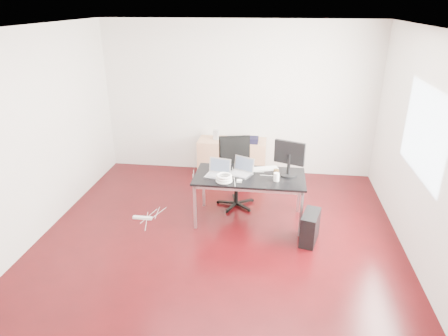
# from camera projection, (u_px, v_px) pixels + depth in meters

# --- Properties ---
(room_shell) EXTENTS (5.00, 5.00, 5.00)m
(room_shell) POSITION_uv_depth(u_px,v_px,m) (221.00, 145.00, 5.03)
(room_shell) COLOR #320508
(room_shell) RESTS_ON ground
(desk) EXTENTS (1.60, 0.80, 0.73)m
(desk) POSITION_uv_depth(u_px,v_px,m) (250.00, 179.00, 5.81)
(desk) COLOR black
(desk) RESTS_ON ground
(office_chair) EXTENTS (0.58, 0.60, 1.08)m
(office_chair) POSITION_uv_depth(u_px,v_px,m) (236.00, 169.00, 6.34)
(office_chair) COLOR black
(office_chair) RESTS_ON ground
(filing_cabinet_left) EXTENTS (0.50, 0.50, 0.70)m
(filing_cabinet_left) POSITION_uv_depth(u_px,v_px,m) (212.00, 157.00, 7.53)
(filing_cabinet_left) COLOR tan
(filing_cabinet_left) RESTS_ON ground
(filing_cabinet_right) EXTENTS (0.50, 0.50, 0.70)m
(filing_cabinet_right) POSITION_uv_depth(u_px,v_px,m) (252.00, 159.00, 7.44)
(filing_cabinet_right) COLOR tan
(filing_cabinet_right) RESTS_ON ground
(pc_tower) EXTENTS (0.31, 0.49, 0.44)m
(pc_tower) POSITION_uv_depth(u_px,v_px,m) (310.00, 227.00, 5.45)
(pc_tower) COLOR black
(pc_tower) RESTS_ON ground
(wastebasket) EXTENTS (0.32, 0.32, 0.28)m
(wastebasket) POSITION_uv_depth(u_px,v_px,m) (245.00, 177.00, 7.20)
(wastebasket) COLOR black
(wastebasket) RESTS_ON ground
(power_strip) EXTENTS (0.30, 0.06, 0.04)m
(power_strip) POSITION_uv_depth(u_px,v_px,m) (143.00, 218.00, 6.09)
(power_strip) COLOR white
(power_strip) RESTS_ON ground
(laptop_left) EXTENTS (0.37, 0.31, 0.23)m
(laptop_left) POSITION_uv_depth(u_px,v_px,m) (218.00, 172.00, 5.79)
(laptop_left) COLOR silver
(laptop_left) RESTS_ON desk
(laptop_right) EXTENTS (0.41, 0.37, 0.23)m
(laptop_right) POSITION_uv_depth(u_px,v_px,m) (242.00, 170.00, 5.84)
(laptop_right) COLOR silver
(laptop_right) RESTS_ON desk
(monitor) EXTENTS (0.44, 0.26, 0.51)m
(monitor) POSITION_uv_depth(u_px,v_px,m) (289.00, 156.00, 5.72)
(monitor) COLOR black
(monitor) RESTS_ON desk
(keyboard) EXTENTS (0.46, 0.27, 0.02)m
(keyboard) POSITION_uv_depth(u_px,v_px,m) (263.00, 169.00, 6.00)
(keyboard) COLOR white
(keyboard) RESTS_ON desk
(cup_white) EXTENTS (0.10, 0.10, 0.12)m
(cup_white) POSITION_uv_depth(u_px,v_px,m) (276.00, 177.00, 5.61)
(cup_white) COLOR white
(cup_white) RESTS_ON desk
(cup_brown) EXTENTS (0.09, 0.09, 0.10)m
(cup_brown) POSITION_uv_depth(u_px,v_px,m) (276.00, 173.00, 5.77)
(cup_brown) COLOR brown
(cup_brown) RESTS_ON desk
(cable_coil) EXTENTS (0.24, 0.24, 0.11)m
(cable_coil) POSITION_uv_depth(u_px,v_px,m) (224.00, 178.00, 5.58)
(cable_coil) COLOR white
(cable_coil) RESTS_ON desk
(power_adapter) EXTENTS (0.07, 0.07, 0.03)m
(power_adapter) POSITION_uv_depth(u_px,v_px,m) (239.00, 181.00, 5.59)
(power_adapter) COLOR white
(power_adapter) RESTS_ON desk
(speaker) EXTENTS (0.11, 0.10, 0.18)m
(speaker) POSITION_uv_depth(u_px,v_px,m) (216.00, 135.00, 7.35)
(speaker) COLOR #9E9E9E
(speaker) RESTS_ON filing_cabinet_left
(navy_garment) EXTENTS (0.30, 0.24, 0.09)m
(navy_garment) POSITION_uv_depth(u_px,v_px,m) (250.00, 140.00, 7.23)
(navy_garment) COLOR black
(navy_garment) RESTS_ON filing_cabinet_right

